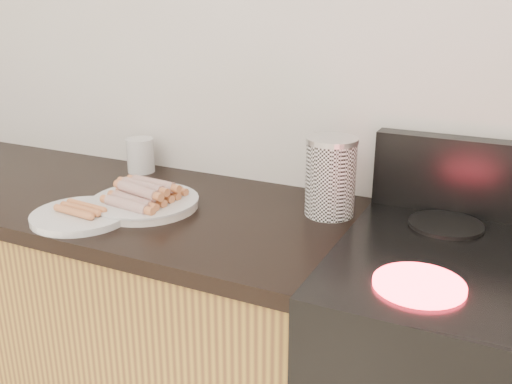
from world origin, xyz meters
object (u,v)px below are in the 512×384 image
at_px(side_plate, 81,216).
at_px(canister, 331,177).
at_px(mug, 140,155).
at_px(main_plate, 145,204).

height_order(side_plate, canister, canister).
bearing_deg(canister, mug, 172.10).
xyz_separation_m(canister, mug, (-0.68, 0.09, -0.05)).
relative_size(side_plate, canister, 1.22).
distance_m(main_plate, side_plate, 0.17).
distance_m(side_plate, canister, 0.66).
distance_m(main_plate, canister, 0.51).
bearing_deg(main_plate, mug, 128.44).
relative_size(side_plate, mug, 2.30).
bearing_deg(mug, canister, -7.90).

